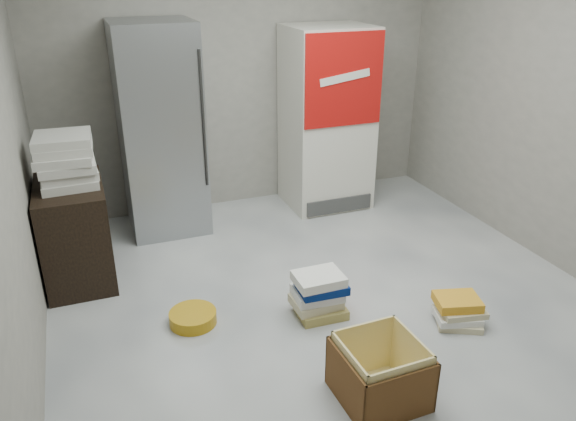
# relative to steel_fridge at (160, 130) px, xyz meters

# --- Properties ---
(ground) EXTENTS (5.00, 5.00, 0.00)m
(ground) POSITION_rel_steel_fridge_xyz_m (0.90, -2.13, -0.95)
(ground) COLOR silver
(ground) RESTS_ON ground
(room_shell) EXTENTS (4.04, 5.04, 2.82)m
(room_shell) POSITION_rel_steel_fridge_xyz_m (0.90, -2.13, 0.85)
(room_shell) COLOR gray
(room_shell) RESTS_ON ground
(steel_fridge) EXTENTS (0.70, 0.72, 1.90)m
(steel_fridge) POSITION_rel_steel_fridge_xyz_m (0.00, 0.00, 0.00)
(steel_fridge) COLOR #ABAEB3
(steel_fridge) RESTS_ON ground
(coke_cooler) EXTENTS (0.80, 0.73, 1.80)m
(coke_cooler) POSITION_rel_steel_fridge_xyz_m (1.65, -0.01, -0.05)
(coke_cooler) COLOR silver
(coke_cooler) RESTS_ON ground
(wood_shelf) EXTENTS (0.50, 0.80, 0.80)m
(wood_shelf) POSITION_rel_steel_fridge_xyz_m (-0.83, -0.73, -0.55)
(wood_shelf) COLOR black
(wood_shelf) RESTS_ON ground
(supply_box_stack) EXTENTS (0.44, 0.45, 0.39)m
(supply_box_stack) POSITION_rel_steel_fridge_xyz_m (-0.81, -0.73, 0.04)
(supply_box_stack) COLOR beige
(supply_box_stack) RESTS_ON wood_shelf
(phonebook_stack_main) EXTENTS (0.37, 0.31, 0.34)m
(phonebook_stack_main) POSITION_rel_steel_fridge_xyz_m (0.75, -1.90, -0.78)
(phonebook_stack_main) COLOR tan
(phonebook_stack_main) RESTS_ON ground
(phonebook_stack_side) EXTENTS (0.38, 0.36, 0.20)m
(phonebook_stack_side) POSITION_rel_steel_fridge_xyz_m (1.62, -2.35, -0.85)
(phonebook_stack_side) COLOR beige
(phonebook_stack_side) RESTS_ON ground
(cardboard_box) EXTENTS (0.48, 0.48, 0.38)m
(cardboard_box) POSITION_rel_steel_fridge_xyz_m (0.74, -2.79, -0.79)
(cardboard_box) COLOR gold
(cardboard_box) RESTS_ON ground
(bucket_lid) EXTENTS (0.43, 0.43, 0.09)m
(bucket_lid) POSITION_rel_steel_fridge_xyz_m (-0.12, -1.68, -0.91)
(bucket_lid) COLOR #B88610
(bucket_lid) RESTS_ON ground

